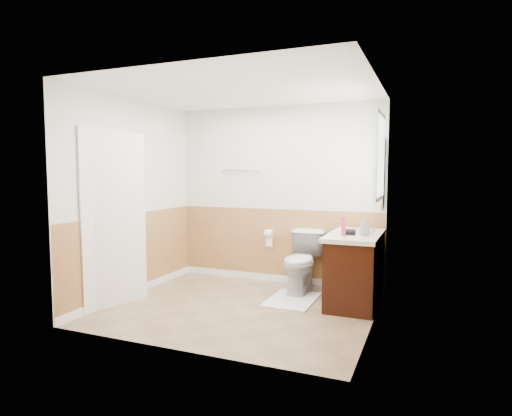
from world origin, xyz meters
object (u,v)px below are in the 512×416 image
at_px(toilet, 302,262).
at_px(vanity_cabinet, 355,270).
at_px(bath_mat, 292,300).
at_px(lotion_bottle, 343,226).
at_px(soap_dispenser, 365,227).

height_order(toilet, vanity_cabinet, vanity_cabinet).
relative_size(bath_mat, lotion_bottle, 3.64).
bearing_deg(soap_dispenser, vanity_cabinet, 130.18).
bearing_deg(toilet, bath_mat, -89.78).
relative_size(toilet, vanity_cabinet, 0.73).
distance_m(bath_mat, lotion_bottle, 1.14).
bearing_deg(vanity_cabinet, soap_dispenser, -49.82).
relative_size(toilet, lotion_bottle, 3.63).
distance_m(toilet, vanity_cabinet, 0.76).
distance_m(toilet, bath_mat, 0.57).
height_order(bath_mat, lotion_bottle, lotion_bottle).
distance_m(vanity_cabinet, lotion_bottle, 0.63).
bearing_deg(vanity_cabinet, lotion_bottle, -110.41).
xyz_separation_m(lotion_bottle, soap_dispenser, (0.22, 0.13, -0.01)).
distance_m(toilet, lotion_bottle, 0.98).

